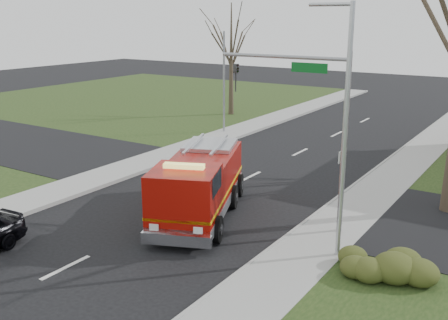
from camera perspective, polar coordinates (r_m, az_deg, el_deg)
The scene contains 9 objects.
ground at distance 22.18m, azimuth -5.00°, elevation -5.69°, with size 120.00×120.00×0.00m, color black.
sidewalk_right at distance 19.23m, azimuth 9.94°, elevation -9.03°, with size 2.40×80.00×0.15m, color gray.
sidewalk_left at distance 26.24m, azimuth -15.77°, elevation -2.69°, with size 2.40×80.00×0.15m, color gray.
hedge_corner at distance 17.36m, azimuth 17.32°, elevation -10.48°, with size 2.80×2.00×0.90m, color #303D16.
bare_tree_left at distance 42.91m, azimuth 0.79°, elevation 12.18°, with size 4.50×4.50×9.00m.
traffic_signal_mast at distance 19.59m, azimuth 9.64°, elevation 5.64°, with size 5.29×0.18×6.80m.
streetlight_pole at distance 17.09m, azimuth 12.86°, elevation 3.52°, with size 1.48×0.16×8.40m.
utility_pole_far at distance 36.34m, azimuth -0.01°, elevation 8.34°, with size 0.14×0.14×7.00m, color gray.
fire_engine at distance 21.21m, azimuth -2.77°, elevation -2.89°, with size 5.01×7.55×2.89m.
Camera 1 is at (12.84, -16.25, 7.95)m, focal length 42.00 mm.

